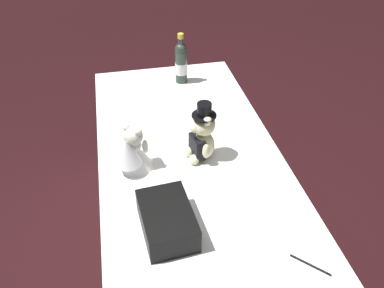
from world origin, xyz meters
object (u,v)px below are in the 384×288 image
(champagne_bottle, at_px, (181,62))
(teddy_bear_groom, at_px, (202,136))
(gift_case_black, at_px, (167,220))
(signing_pen, at_px, (309,264))
(teddy_bear_bride, at_px, (133,151))

(champagne_bottle, bearing_deg, teddy_bear_groom, 176.68)
(gift_case_black, bearing_deg, signing_pen, -119.09)
(teddy_bear_groom, bearing_deg, champagne_bottle, -3.32)
(teddy_bear_groom, bearing_deg, signing_pen, -160.32)
(champagne_bottle, xyz_separation_m, signing_pen, (-1.37, -0.19, -0.12))
(champagne_bottle, relative_size, gift_case_black, 1.07)
(teddy_bear_groom, xyz_separation_m, champagne_bottle, (0.72, -0.04, 0.01))
(teddy_bear_groom, bearing_deg, gift_case_black, 150.47)
(teddy_bear_bride, xyz_separation_m, signing_pen, (-0.63, -0.54, -0.09))
(champagne_bottle, distance_m, signing_pen, 1.38)
(teddy_bear_groom, height_order, teddy_bear_bride, teddy_bear_groom)
(champagne_bottle, height_order, signing_pen, champagne_bottle)
(teddy_bear_bride, height_order, signing_pen, teddy_bear_bride)
(teddy_bear_bride, relative_size, signing_pen, 1.89)
(teddy_bear_groom, height_order, champagne_bottle, champagne_bottle)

